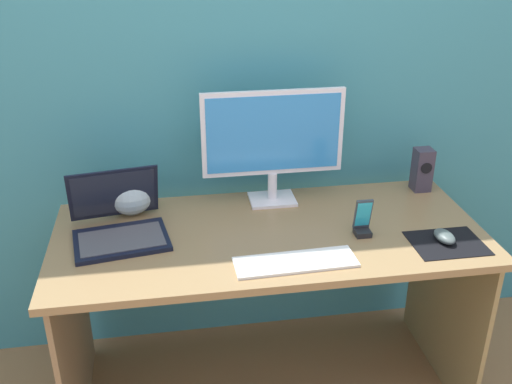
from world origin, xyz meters
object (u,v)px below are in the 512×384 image
(laptop, at_px, (119,224))
(keyboard_external, at_px, (295,262))
(mouse, at_px, (444,236))
(fishbowl, at_px, (130,192))
(phone_in_dock, at_px, (363,222))
(speaker_right, at_px, (422,170))
(monitor, at_px, (273,140))

(laptop, bearing_deg, keyboard_external, -25.65)
(laptop, distance_m, mouse, 1.14)
(fishbowl, relative_size, phone_in_dock, 1.29)
(fishbowl, relative_size, mouse, 1.79)
(speaker_right, height_order, keyboard_external, speaker_right)
(monitor, xyz_separation_m, mouse, (0.53, -0.41, -0.24))
(monitor, height_order, fishbowl, monitor)
(laptop, relative_size, fishbowl, 2.04)
(monitor, distance_m, mouse, 0.71)
(keyboard_external, relative_size, phone_in_dock, 2.90)
(laptop, xyz_separation_m, keyboard_external, (0.58, -0.28, -0.04))
(fishbowl, xyz_separation_m, keyboard_external, (0.54, -0.46, -0.08))
(fishbowl, distance_m, mouse, 1.15)
(monitor, relative_size, mouse, 5.44)
(fishbowl, bearing_deg, speaker_right, 0.78)
(monitor, height_order, mouse, monitor)
(speaker_right, relative_size, phone_in_dock, 1.29)
(speaker_right, relative_size, laptop, 0.49)
(monitor, bearing_deg, laptop, -162.18)
(monitor, xyz_separation_m, fishbowl, (-0.55, -0.01, -0.17))
(phone_in_dock, bearing_deg, laptop, 171.58)
(laptop, xyz_separation_m, mouse, (1.12, -0.22, -0.03))
(phone_in_dock, bearing_deg, fishbowl, 159.44)
(monitor, xyz_separation_m, laptop, (-0.59, -0.19, -0.21))
(laptop, relative_size, phone_in_dock, 2.63)
(speaker_right, xyz_separation_m, keyboard_external, (-0.63, -0.47, -0.08))
(fishbowl, bearing_deg, phone_in_dock, -20.56)
(mouse, xyz_separation_m, phone_in_dock, (-0.27, 0.10, 0.03))
(fishbowl, height_order, keyboard_external, fishbowl)
(laptop, xyz_separation_m, fishbowl, (0.04, 0.18, 0.04))
(keyboard_external, distance_m, phone_in_dock, 0.32)
(laptop, bearing_deg, phone_in_dock, -8.42)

